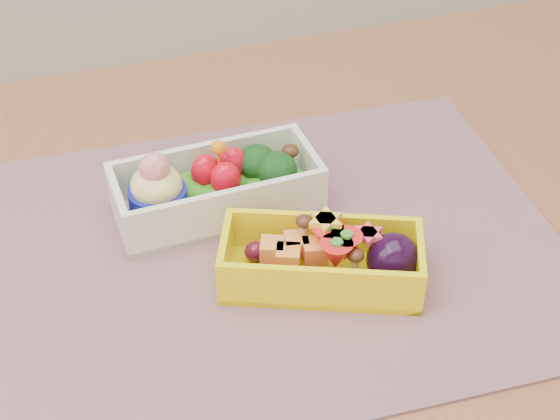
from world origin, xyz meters
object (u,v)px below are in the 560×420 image
object	(u,v)px
placemat	(274,249)
bento_white	(216,188)
table	(253,360)
bento_yellow	(326,259)

from	to	relation	value
placemat	bento_white	distance (m)	0.08
table	bento_yellow	bearing A→B (deg)	-17.55
placemat	bento_yellow	xyz separation A→B (m)	(0.03, -0.05, 0.03)
table	bento_white	size ratio (longest dim) A/B	6.37
table	placemat	xyz separation A→B (m)	(0.03, 0.03, 0.10)
table	bento_yellow	xyz separation A→B (m)	(0.06, -0.02, 0.13)
bento_white	bento_yellow	xyz separation A→B (m)	(0.06, -0.12, -0.00)
bento_white	bento_yellow	world-z (taller)	bento_white
placemat	bento_white	size ratio (longest dim) A/B	2.66
table	placemat	bearing A→B (deg)	46.12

